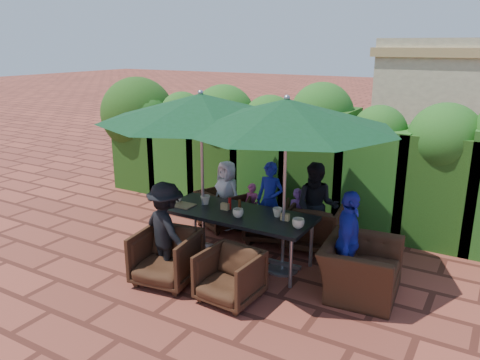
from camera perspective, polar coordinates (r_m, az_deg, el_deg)
The scene contains 30 objects.
ground at distance 7.02m, azimuth -1.53°, elevation -9.77°, with size 80.00×80.00×0.00m, color brown.
dining_table at distance 6.77m, azimuth -0.32°, elevation -4.56°, with size 2.22×0.90×0.75m.
umbrella_left at distance 6.73m, azimuth -4.80°, elevation 8.83°, with size 2.95×2.95×2.46m.
umbrella_right at distance 6.08m, azimuth 5.70°, elevation 8.01°, with size 2.91×2.91×2.46m.
chair_far_left at distance 8.12m, azimuth -2.21°, elevation -3.30°, with size 0.70×0.66×0.72m, color black.
chair_far_mid at distance 7.62m, azimuth 3.28°, elevation -4.72°, with size 0.69×0.64×0.71m, color black.
chair_far_right at distance 7.36m, azimuth 9.24°, elevation -5.34°, with size 0.77×0.72×0.79m, color black.
chair_near_left at distance 6.35m, azimuth -9.01°, elevation -8.98°, with size 0.77×0.72×0.79m, color black.
chair_near_right at distance 5.87m, azimuth -1.26°, elevation -11.39°, with size 0.69×0.65×0.71m, color black.
chair_end_right at distance 6.17m, azimuth 14.51°, elevation -9.47°, with size 1.05×0.68×0.91m, color black.
adult_far_left at distance 8.03m, azimuth -1.59°, elevation -1.78°, with size 0.58×0.35×1.19m, color silver.
adult_far_mid at distance 7.61m, azimuth 3.67°, elevation -2.51°, with size 0.46×0.37×1.27m, color #1D26A2.
adult_far_right at distance 7.22m, azimuth 9.32°, elevation -3.28°, with size 0.66×0.41×1.38m, color black.
adult_near_left at distance 6.40m, azimuth -8.96°, elevation -6.09°, with size 0.86×0.39×1.34m, color black.
adult_end_right at distance 6.10m, azimuth 13.00°, elevation -7.42°, with size 0.79×0.40×1.35m, color #1D26A2.
child_left at distance 7.95m, azimuth 1.45°, elevation -3.34°, with size 0.30×0.24×0.82m, color #F05498.
child_right at distance 7.48m, azimuth 7.03°, elevation -4.43°, with size 0.33×0.27×0.90m, color purple.
pedestrian_a at distance 9.98m, azimuth 21.38°, elevation 2.53°, with size 1.68×0.60×1.80m, color #308825.
pedestrian_b at distance 9.89m, azimuth 25.42°, elevation 1.62°, with size 0.81×0.50×1.69m, color #F05498.
cup_a at distance 7.19m, azimuth -7.70°, elevation -2.30°, with size 0.15×0.15×0.12m, color beige.
cup_b at distance 7.07m, azimuth -4.25°, elevation -2.42°, with size 0.15×0.15×0.14m, color beige.
cup_c at distance 6.54m, azimuth -0.24°, elevation -4.04°, with size 0.16×0.16×0.12m, color beige.
cup_d at distance 6.58m, azimuth 4.58°, elevation -3.94°, with size 0.14×0.14×0.13m, color beige.
cup_e at distance 6.21m, azimuth 7.10°, elevation -5.25°, with size 0.17×0.17×0.13m, color beige.
ketchup_bottle at distance 6.84m, azimuth -1.26°, elevation -2.88°, with size 0.04×0.04×0.17m, color #B20C0A.
sauce_bottle at distance 6.76m, azimuth -0.05°, elevation -3.12°, with size 0.04×0.04×0.17m, color #4C230C.
serving_tray at distance 7.06m, azimuth -7.03°, elevation -3.04°, with size 0.35×0.25×0.02m, color #99784A.
number_block_left at distance 6.83m, azimuth -1.85°, elevation -3.24°, with size 0.12×0.06×0.10m, color tan.
number_block_right at distance 6.46m, azimuth 5.53°, elevation -4.50°, with size 0.12×0.06×0.10m, color tan.
hedge_wall at distance 8.56m, azimuth 6.53°, elevation 4.27°, with size 9.10×1.60×2.46m.
Camera 1 is at (3.34, -5.35, 3.08)m, focal length 35.00 mm.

